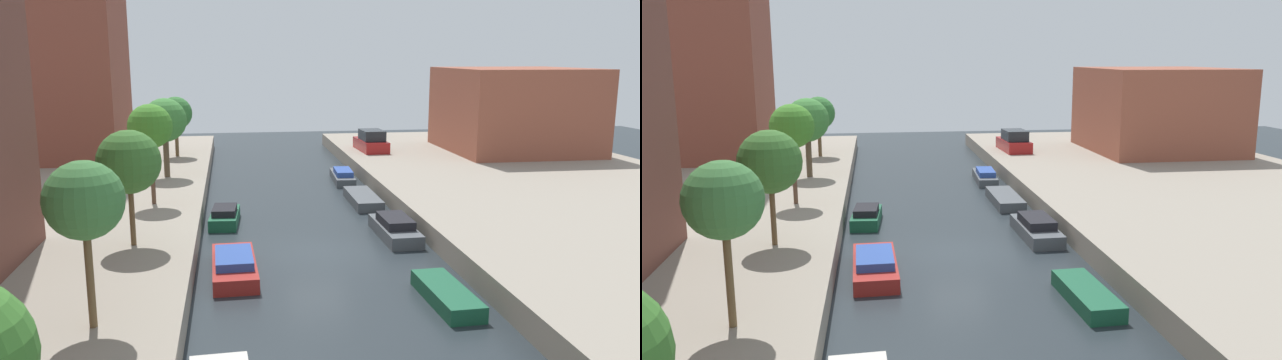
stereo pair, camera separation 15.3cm
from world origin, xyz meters
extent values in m
plane|color=#232B30|center=(0.00, 0.00, 0.00)|extent=(84.00, 84.00, 0.00)
cube|color=gray|center=(15.00, 0.00, 0.50)|extent=(20.00, 64.00, 1.00)
cube|color=brown|center=(-16.00, 20.95, 11.65)|extent=(10.00, 8.26, 21.31)
cube|color=brown|center=(18.00, 19.93, 4.13)|extent=(10.00, 10.58, 6.26)
cylinder|color=brown|center=(-7.35, -8.64, 2.40)|extent=(0.21, 0.21, 2.80)
sphere|color=#397238|center=(-7.35, -8.64, 4.54)|extent=(2.11, 2.11, 2.11)
cylinder|color=brown|center=(-7.35, -1.14, 2.21)|extent=(0.21, 0.21, 2.43)
sphere|color=#366A2A|center=(-7.35, -1.14, 4.28)|extent=(2.44, 2.44, 2.44)
cylinder|color=brown|center=(-7.35, 5.77, 2.55)|extent=(0.21, 0.21, 3.09)
sphere|color=#3E8327|center=(-7.35, 5.77, 4.86)|extent=(2.17, 2.17, 2.17)
cylinder|color=brown|center=(-7.35, 12.79, 2.26)|extent=(0.35, 0.35, 2.53)
sphere|color=#3C8237|center=(-7.35, 12.79, 4.44)|extent=(2.61, 2.61, 2.61)
cylinder|color=brown|center=(-7.35, 20.61, 2.15)|extent=(0.26, 0.26, 2.30)
sphere|color=#327433|center=(-7.35, 20.61, 4.12)|extent=(2.37, 2.37, 2.37)
cube|color=maroon|center=(7.18, 21.27, 1.42)|extent=(2.00, 4.33, 0.84)
cube|color=#1E2328|center=(7.18, 20.95, 2.23)|extent=(1.70, 2.41, 0.79)
cube|color=maroon|center=(-3.51, -2.28, 0.29)|extent=(1.75, 4.57, 0.57)
cube|color=#2D4C9E|center=(-3.51, -2.45, 0.73)|extent=(1.45, 2.53, 0.32)
cube|color=#195638|center=(-3.90, 5.19, 0.29)|extent=(1.57, 3.46, 0.58)
cube|color=black|center=(-3.90, 4.96, 0.74)|extent=(1.26, 1.93, 0.33)
cube|color=#195638|center=(3.60, -6.10, 0.28)|extent=(1.42, 3.86, 0.55)
cube|color=#4C5156|center=(3.87, 1.69, 0.30)|extent=(1.57, 4.32, 0.59)
cube|color=black|center=(3.87, 1.65, 0.79)|extent=(1.31, 2.39, 0.40)
cube|color=#4C5156|center=(3.80, 8.35, 0.28)|extent=(1.47, 4.50, 0.55)
cube|color=#4C5156|center=(3.77, 14.68, 0.26)|extent=(1.47, 4.46, 0.52)
cube|color=#2D4C9E|center=(3.77, 14.38, 0.69)|extent=(1.18, 2.47, 0.34)
camera|label=1|loc=(-3.52, -25.24, 8.30)|focal=35.05mm
camera|label=2|loc=(-3.37, -25.26, 8.30)|focal=35.05mm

